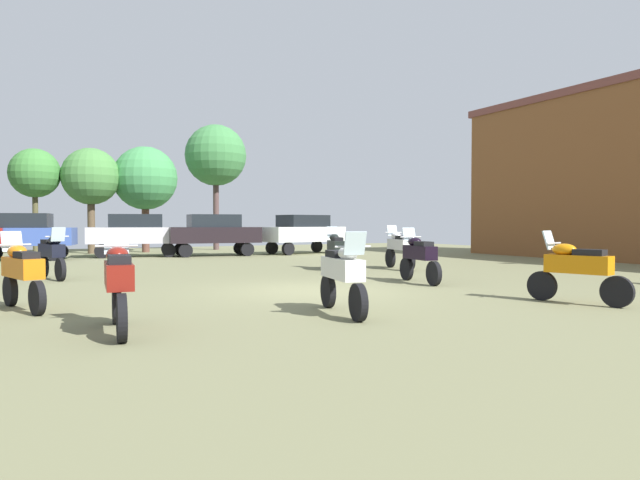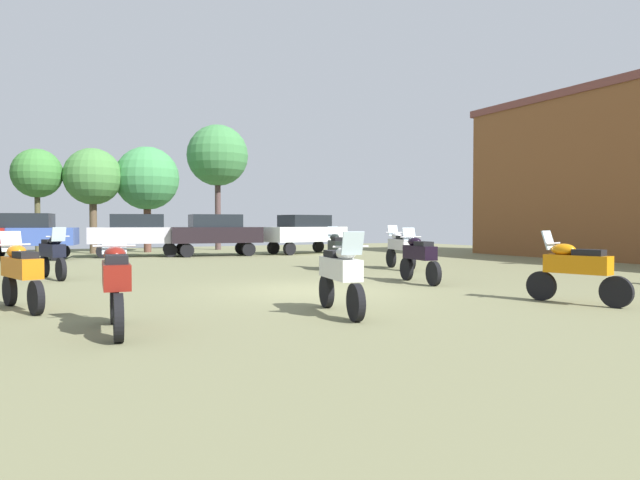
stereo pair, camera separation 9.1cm
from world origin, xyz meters
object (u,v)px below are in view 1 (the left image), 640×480
at_px(tree_4, 216,156).
at_px(tree_7, 35,174).
at_px(motorcycle_2, 336,249).
at_px(car_4, 214,232).
at_px(motorcycle_7, 22,272).
at_px(car_2, 303,231).
at_px(motorcycle_1, 52,254).
at_px(tree_2, 91,177).
at_px(tree_6, 145,179).
at_px(motorcycle_8, 419,256).
at_px(motorcycle_12, 119,282).
at_px(car_6, 136,232).
at_px(motorcycle_4, 343,273).
at_px(motorcycle_11, 577,268).
at_px(motorcycle_9, 399,248).
at_px(car_3, 20,233).

bearing_deg(tree_4, tree_7, -175.92).
distance_m(motorcycle_2, car_4, 10.04).
xyz_separation_m(motorcycle_7, car_2, (12.90, 15.06, 0.46)).
distance_m(motorcycle_1, car_2, 15.11).
height_order(tree_2, tree_6, tree_6).
xyz_separation_m(motorcycle_1, car_4, (7.46, 9.09, 0.45)).
bearing_deg(tree_6, motorcycle_8, -80.19).
distance_m(motorcycle_2, motorcycle_12, 11.61).
bearing_deg(car_4, motorcycle_1, 146.08).
relative_size(motorcycle_12, tree_6, 0.38).
height_order(motorcycle_8, car_6, car_6).
relative_size(motorcycle_4, motorcycle_8, 1.04).
bearing_deg(motorcycle_11, motorcycle_4, 151.74).
distance_m(motorcycle_1, car_4, 11.77).
bearing_deg(motorcycle_8, motorcycle_12, -147.01).
height_order(motorcycle_9, car_6, car_6).
bearing_deg(motorcycle_8, tree_6, 109.03).
bearing_deg(motorcycle_1, motorcycle_4, 100.38).
xyz_separation_m(motorcycle_7, car_4, (8.20, 15.20, 0.46)).
height_order(motorcycle_7, tree_2, tree_2).
height_order(motorcycle_1, motorcycle_7, motorcycle_1).
relative_size(motorcycle_1, motorcycle_8, 0.99).
xyz_separation_m(motorcycle_2, motorcycle_7, (-9.42, -5.25, -0.02)).
bearing_deg(tree_7, car_3, -97.83).
bearing_deg(motorcycle_8, car_6, 115.79).
relative_size(motorcycle_11, car_6, 0.44).
xyz_separation_m(motorcycle_11, car_3, (-9.79, 19.86, 0.47)).
height_order(car_2, car_3, same).
height_order(motorcycle_1, motorcycle_8, motorcycle_1).
distance_m(motorcycle_7, car_2, 19.83).
distance_m(car_6, tree_6, 5.21).
relative_size(motorcycle_11, car_4, 0.45).
height_order(tree_4, tree_7, tree_4).
distance_m(motorcycle_8, motorcycle_12, 8.87).
bearing_deg(motorcycle_7, motorcycle_2, 12.94).
bearing_deg(tree_6, tree_4, 13.21).
relative_size(car_6, tree_4, 0.62).
relative_size(car_3, tree_2, 0.84).
height_order(car_3, car_6, same).
height_order(motorcycle_4, car_4, car_4).
relative_size(motorcycle_1, tree_7, 0.40).
xyz_separation_m(motorcycle_2, motorcycle_8, (-0.05, -4.68, -0.01)).
bearing_deg(tree_6, car_6, -106.08).
bearing_deg(motorcycle_9, motorcycle_1, -177.15).
distance_m(tree_2, tree_6, 2.78).
distance_m(motorcycle_8, tree_7, 22.19).
distance_m(motorcycle_9, car_3, 16.18).
bearing_deg(car_4, motorcycle_11, -170.08).
height_order(motorcycle_11, car_3, car_3).
xyz_separation_m(car_2, tree_2, (-9.73, 5.15, 2.79)).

